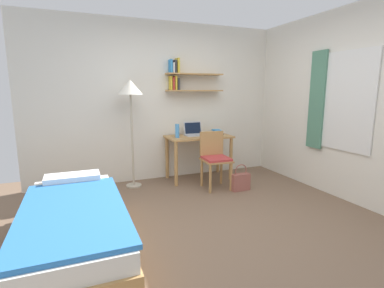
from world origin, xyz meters
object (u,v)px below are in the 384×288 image
at_px(handbag, 241,181).
at_px(bed, 75,228).
at_px(standing_lamp, 130,94).
at_px(desk_chair, 215,157).
at_px(book_stack, 218,132).
at_px(desk, 199,144).
at_px(water_bottle, 177,131).
at_px(laptop, 194,132).

bearing_deg(handbag, bed, -158.92).
bearing_deg(bed, standing_lamp, 62.89).
xyz_separation_m(desk_chair, book_stack, (0.31, 0.52, 0.30)).
distance_m(desk_chair, standing_lamp, 1.60).
bearing_deg(standing_lamp, desk_chair, -23.79).
bearing_deg(standing_lamp, bed, -117.11).
relative_size(bed, desk, 1.87).
relative_size(standing_lamp, book_stack, 6.58).
height_order(bed, book_stack, book_stack).
distance_m(standing_lamp, water_bottle, 0.93).
xyz_separation_m(laptop, book_stack, (0.41, -0.07, -0.02)).
xyz_separation_m(desk, water_bottle, (-0.40, -0.05, 0.25)).
height_order(laptop, handbag, laptop).
height_order(laptop, book_stack, laptop).
xyz_separation_m(laptop, water_bottle, (-0.34, -0.14, 0.05)).
relative_size(bed, desk_chair, 2.32).
distance_m(standing_lamp, laptop, 1.25).
relative_size(water_bottle, book_stack, 0.88).
bearing_deg(desk_chair, laptop, 100.01).
height_order(desk_chair, book_stack, desk_chair).
distance_m(bed, standing_lamp, 2.26).
bearing_deg(bed, book_stack, 36.09).
distance_m(desk, water_bottle, 0.47).
relative_size(desk_chair, book_stack, 3.44).
relative_size(laptop, book_stack, 1.28).
height_order(standing_lamp, handbag, standing_lamp).
height_order(desk, desk_chair, desk_chair).
bearing_deg(handbag, water_bottle, 135.20).
bearing_deg(desk_chair, handbag, -43.46).
distance_m(bed, book_stack, 2.95).
height_order(desk_chair, water_bottle, water_bottle).
height_order(bed, laptop, laptop).
distance_m(desk_chair, laptop, 0.68).
relative_size(desk_chair, handbag, 2.13).
height_order(laptop, water_bottle, laptop).
distance_m(standing_lamp, book_stack, 1.62).
bearing_deg(desk, book_stack, 2.57).
height_order(desk, standing_lamp, standing_lamp).
xyz_separation_m(bed, standing_lamp, (0.87, 1.70, 1.21)).
relative_size(desk, desk_chair, 1.24).
distance_m(bed, desk, 2.64).
bearing_deg(bed, handbag, 21.08).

